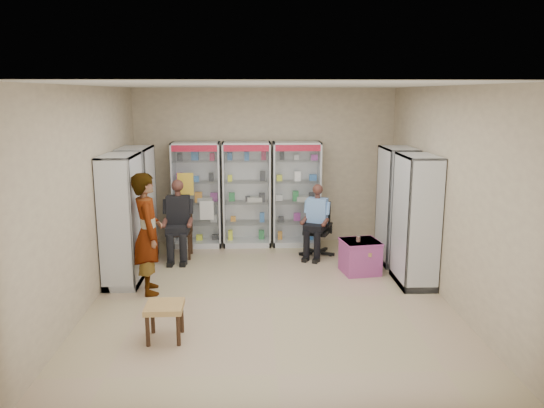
{
  "coord_description": "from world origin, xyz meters",
  "views": [
    {
      "loc": [
        -0.24,
        -7.22,
        2.89
      ],
      "look_at": [
        0.05,
        0.7,
        1.24
      ],
      "focal_mm": 35.0,
      "sensor_mm": 36.0,
      "label": 1
    }
  ],
  "objects_px": {
    "cabinet_back_left": "(197,195)",
    "wooden_chair": "(180,232)",
    "office_chair": "(317,229)",
    "standing_man": "(148,233)",
    "woven_stool_b": "(165,322)",
    "seated_shopkeeper": "(317,222)",
    "woven_stool_a": "(361,261)",
    "cabinet_right_far": "(396,206)",
    "pink_trunk": "(360,257)",
    "cabinet_left_far": "(137,205)",
    "cabinet_left_near": "(122,220)",
    "cabinet_back_right": "(296,194)",
    "cabinet_right_near": "(416,221)",
    "cabinet_back_mid": "(247,194)"
  },
  "relations": [
    {
      "from": "seated_shopkeeper",
      "to": "woven_stool_a",
      "type": "bearing_deg",
      "value": -35.58
    },
    {
      "from": "cabinet_back_left",
      "to": "wooden_chair",
      "type": "relative_size",
      "value": 2.13
    },
    {
      "from": "cabinet_left_far",
      "to": "cabinet_back_mid",
      "type": "bearing_deg",
      "value": 116.32
    },
    {
      "from": "cabinet_left_far",
      "to": "wooden_chair",
      "type": "distance_m",
      "value": 0.89
    },
    {
      "from": "cabinet_back_mid",
      "to": "standing_man",
      "type": "distance_m",
      "value": 2.82
    },
    {
      "from": "cabinet_right_near",
      "to": "wooden_chair",
      "type": "distance_m",
      "value": 4.1
    },
    {
      "from": "office_chair",
      "to": "pink_trunk",
      "type": "distance_m",
      "value": 1.19
    },
    {
      "from": "standing_man",
      "to": "cabinet_back_mid",
      "type": "bearing_deg",
      "value": -45.63
    },
    {
      "from": "seated_shopkeeper",
      "to": "pink_trunk",
      "type": "height_order",
      "value": "seated_shopkeeper"
    },
    {
      "from": "cabinet_left_far",
      "to": "pink_trunk",
      "type": "distance_m",
      "value": 3.89
    },
    {
      "from": "cabinet_back_mid",
      "to": "cabinet_right_near",
      "type": "height_order",
      "value": "same"
    },
    {
      "from": "cabinet_back_right",
      "to": "woven_stool_b",
      "type": "distance_m",
      "value": 4.5
    },
    {
      "from": "cabinet_left_near",
      "to": "wooden_chair",
      "type": "bearing_deg",
      "value": 152.39
    },
    {
      "from": "office_chair",
      "to": "standing_man",
      "type": "xyz_separation_m",
      "value": [
        -2.69,
        -1.75,
        0.41
      ]
    },
    {
      "from": "cabinet_back_right",
      "to": "cabinet_right_near",
      "type": "bearing_deg",
      "value": -53.84
    },
    {
      "from": "wooden_chair",
      "to": "standing_man",
      "type": "xyz_separation_m",
      "value": [
        -0.22,
        -1.7,
        0.43
      ]
    },
    {
      "from": "cabinet_back_left",
      "to": "cabinet_back_right",
      "type": "xyz_separation_m",
      "value": [
        1.9,
        0.0,
        0.0
      ]
    },
    {
      "from": "woven_stool_b",
      "to": "cabinet_left_near",
      "type": "bearing_deg",
      "value": 115.24
    },
    {
      "from": "cabinet_left_far",
      "to": "seated_shopkeeper",
      "type": "bearing_deg",
      "value": 93.55
    },
    {
      "from": "cabinet_left_far",
      "to": "cabinet_left_near",
      "type": "relative_size",
      "value": 1.0
    },
    {
      "from": "cabinet_back_mid",
      "to": "wooden_chair",
      "type": "relative_size",
      "value": 2.13
    },
    {
      "from": "cabinet_right_near",
      "to": "cabinet_back_left",
      "type": "bearing_deg",
      "value": 57.72
    },
    {
      "from": "cabinet_left_far",
      "to": "standing_man",
      "type": "height_order",
      "value": "cabinet_left_far"
    },
    {
      "from": "cabinet_left_near",
      "to": "standing_man",
      "type": "relative_size",
      "value": 1.12
    },
    {
      "from": "cabinet_right_far",
      "to": "wooden_chair",
      "type": "distance_m",
      "value": 3.84
    },
    {
      "from": "seated_shopkeeper",
      "to": "cabinet_back_mid",
      "type": "bearing_deg",
      "value": 172.64
    },
    {
      "from": "cabinet_back_left",
      "to": "woven_stool_b",
      "type": "height_order",
      "value": "cabinet_back_left"
    },
    {
      "from": "cabinet_back_mid",
      "to": "cabinet_left_far",
      "type": "xyz_separation_m",
      "value": [
        -1.88,
        -0.93,
        0.0
      ]
    },
    {
      "from": "cabinet_back_left",
      "to": "woven_stool_a",
      "type": "xyz_separation_m",
      "value": [
        2.82,
        -1.71,
        -0.79
      ]
    },
    {
      "from": "woven_stool_b",
      "to": "standing_man",
      "type": "bearing_deg",
      "value": 106.74
    },
    {
      "from": "pink_trunk",
      "to": "cabinet_back_left",
      "type": "bearing_deg",
      "value": 148.9
    },
    {
      "from": "standing_man",
      "to": "pink_trunk",
      "type": "bearing_deg",
      "value": -92.7
    },
    {
      "from": "cabinet_right_far",
      "to": "office_chair",
      "type": "xyz_separation_m",
      "value": [
        -1.31,
        0.45,
        -0.51
      ]
    },
    {
      "from": "seated_shopkeeper",
      "to": "pink_trunk",
      "type": "xyz_separation_m",
      "value": [
        0.59,
        -0.96,
        -0.35
      ]
    },
    {
      "from": "wooden_chair",
      "to": "woven_stool_b",
      "type": "distance_m",
      "value": 3.3
    },
    {
      "from": "cabinet_right_near",
      "to": "seated_shopkeeper",
      "type": "height_order",
      "value": "cabinet_right_near"
    },
    {
      "from": "cabinet_back_mid",
      "to": "cabinet_left_near",
      "type": "height_order",
      "value": "same"
    },
    {
      "from": "cabinet_back_mid",
      "to": "woven_stool_b",
      "type": "bearing_deg",
      "value": -103.32
    },
    {
      "from": "office_chair",
      "to": "seated_shopkeeper",
      "type": "bearing_deg",
      "value": -67.31
    },
    {
      "from": "cabinet_left_far",
      "to": "standing_man",
      "type": "relative_size",
      "value": 1.12
    },
    {
      "from": "cabinet_left_far",
      "to": "woven_stool_b",
      "type": "height_order",
      "value": "cabinet_left_far"
    },
    {
      "from": "cabinet_back_left",
      "to": "wooden_chair",
      "type": "height_order",
      "value": "cabinet_back_left"
    },
    {
      "from": "woven_stool_a",
      "to": "cabinet_left_far",
      "type": "bearing_deg",
      "value": 168.25
    },
    {
      "from": "office_chair",
      "to": "woven_stool_b",
      "type": "relative_size",
      "value": 2.19
    },
    {
      "from": "office_chair",
      "to": "woven_stool_a",
      "type": "xyz_separation_m",
      "value": [
        0.6,
        -1.03,
        -0.28
      ]
    },
    {
      "from": "wooden_chair",
      "to": "pink_trunk",
      "type": "bearing_deg",
      "value": -17.52
    },
    {
      "from": "cabinet_back_mid",
      "to": "standing_man",
      "type": "bearing_deg",
      "value": -120.28
    },
    {
      "from": "cabinet_back_right",
      "to": "woven_stool_a",
      "type": "bearing_deg",
      "value": -61.63
    },
    {
      "from": "pink_trunk",
      "to": "woven_stool_b",
      "type": "relative_size",
      "value": 1.28
    },
    {
      "from": "cabinet_right_far",
      "to": "woven_stool_a",
      "type": "distance_m",
      "value": 1.21
    }
  ]
}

